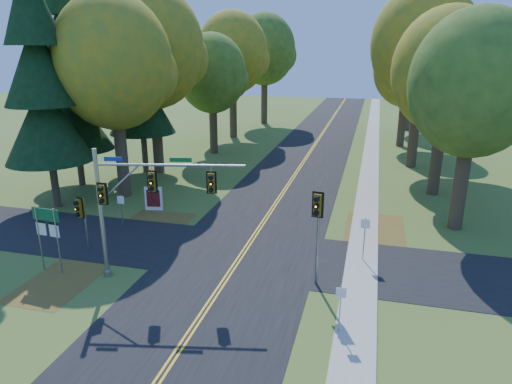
% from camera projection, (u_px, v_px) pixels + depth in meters
% --- Properties ---
extents(ground, '(160.00, 160.00, 0.00)m').
position_uv_depth(ground, '(232.00, 270.00, 22.56)').
color(ground, '#426022').
rests_on(ground, ground).
extents(road_main, '(8.00, 160.00, 0.02)m').
position_uv_depth(road_main, '(232.00, 270.00, 22.55)').
color(road_main, black).
rests_on(road_main, ground).
extents(road_cross, '(60.00, 6.00, 0.02)m').
position_uv_depth(road_cross, '(243.00, 253.00, 24.40)').
color(road_cross, black).
rests_on(road_cross, ground).
extents(centerline_left, '(0.10, 160.00, 0.01)m').
position_uv_depth(centerline_left, '(230.00, 270.00, 22.57)').
color(centerline_left, gold).
rests_on(centerline_left, road_main).
extents(centerline_right, '(0.10, 160.00, 0.01)m').
position_uv_depth(centerline_right, '(234.00, 270.00, 22.52)').
color(centerline_right, gold).
rests_on(centerline_right, road_main).
extents(sidewalk_east, '(1.60, 160.00, 0.06)m').
position_uv_depth(sidewalk_east, '(360.00, 286.00, 21.06)').
color(sidewalk_east, '#9E998E').
rests_on(sidewalk_east, ground).
extents(leaf_patch_w_near, '(4.00, 6.00, 0.00)m').
position_uv_depth(leaf_patch_w_near, '(150.00, 228.00, 27.80)').
color(leaf_patch_w_near, brown).
rests_on(leaf_patch_w_near, ground).
extents(leaf_patch_e, '(3.50, 8.00, 0.00)m').
position_uv_depth(leaf_patch_e, '(374.00, 237.00, 26.45)').
color(leaf_patch_e, brown).
rests_on(leaf_patch_e, ground).
extents(leaf_patch_w_far, '(3.00, 5.00, 0.00)m').
position_uv_depth(leaf_patch_w_far, '(62.00, 280.00, 21.59)').
color(leaf_patch_w_far, brown).
rests_on(leaf_patch_w_far, ground).
extents(tree_w_a, '(8.00, 8.00, 14.15)m').
position_uv_depth(tree_w_a, '(115.00, 63.00, 30.97)').
color(tree_w_a, '#38281C').
rests_on(tree_w_a, ground).
extents(tree_e_a, '(7.20, 7.20, 12.73)m').
position_uv_depth(tree_e_a, '(476.00, 85.00, 25.25)').
color(tree_e_a, '#38281C').
rests_on(tree_e_a, ground).
extents(tree_w_b, '(8.60, 8.60, 15.38)m').
position_uv_depth(tree_w_b, '(153.00, 49.00, 37.20)').
color(tree_w_b, '#38281C').
rests_on(tree_w_b, ground).
extents(tree_e_b, '(7.60, 7.60, 13.33)m').
position_uv_depth(tree_e_b, '(448.00, 71.00, 31.55)').
color(tree_e_b, '#38281C').
rests_on(tree_e_b, ground).
extents(tree_w_c, '(6.80, 6.80, 11.91)m').
position_uv_depth(tree_w_c, '(213.00, 74.00, 44.96)').
color(tree_w_c, '#38281C').
rests_on(tree_w_c, ground).
extents(tree_e_c, '(8.80, 8.80, 15.79)m').
position_uv_depth(tree_e_c, '(424.00, 45.00, 38.75)').
color(tree_e_c, '#38281C').
rests_on(tree_e_c, ground).
extents(tree_w_d, '(8.20, 8.20, 14.56)m').
position_uv_depth(tree_w_d, '(233.00, 53.00, 52.56)').
color(tree_w_d, '#38281C').
rests_on(tree_w_d, ground).
extents(tree_e_d, '(7.00, 7.00, 12.32)m').
position_uv_depth(tree_e_d, '(408.00, 69.00, 48.10)').
color(tree_e_d, '#38281C').
rests_on(tree_e_d, ground).
extents(tree_w_e, '(8.40, 8.40, 14.97)m').
position_uv_depth(tree_w_e, '(265.00, 50.00, 62.23)').
color(tree_w_e, '#38281C').
rests_on(tree_w_e, ground).
extents(tree_e_e, '(7.80, 7.80, 13.74)m').
position_uv_depth(tree_e_e, '(414.00, 57.00, 57.38)').
color(tree_e_e, '#38281C').
rests_on(tree_e_e, ground).
extents(pine_a, '(5.60, 5.60, 19.48)m').
position_uv_depth(pine_a, '(39.00, 69.00, 28.75)').
color(pine_a, '#38281C').
rests_on(pine_a, ground).
extents(pine_b, '(5.60, 5.60, 17.31)m').
position_uv_depth(pine_b, '(70.00, 80.00, 34.03)').
color(pine_b, '#38281C').
rests_on(pine_b, ground).
extents(pine_c, '(5.60, 5.60, 20.56)m').
position_uv_depth(pine_c, '(137.00, 57.00, 37.45)').
color(pine_c, '#38281C').
rests_on(pine_c, ground).
extents(traffic_mast, '(6.78, 1.81, 6.26)m').
position_uv_depth(traffic_mast, '(136.00, 197.00, 20.72)').
color(traffic_mast, '#95999D').
rests_on(traffic_mast, ground).
extents(east_signal_pole, '(0.53, 0.61, 4.58)m').
position_uv_depth(east_signal_pole, '(318.00, 215.00, 20.10)').
color(east_signal_pole, gray).
rests_on(east_signal_pole, ground).
extents(ped_signal_pole, '(0.49, 0.58, 3.20)m').
position_uv_depth(ped_signal_pole, '(81.00, 212.00, 23.59)').
color(ped_signal_pole, gray).
rests_on(ped_signal_pole, ground).
extents(route_sign_cluster, '(1.56, 0.22, 3.36)m').
position_uv_depth(route_sign_cluster, '(47.00, 226.00, 21.78)').
color(route_sign_cluster, gray).
rests_on(route_sign_cluster, ground).
extents(info_kiosk, '(1.18, 0.38, 1.62)m').
position_uv_depth(info_kiosk, '(154.00, 199.00, 30.60)').
color(info_kiosk, silver).
rests_on(info_kiosk, ground).
extents(reg_sign_e_north, '(0.45, 0.09, 2.37)m').
position_uv_depth(reg_sign_e_north, '(365.00, 232.00, 23.08)').
color(reg_sign_e_north, gray).
rests_on(reg_sign_e_north, ground).
extents(reg_sign_e_south, '(0.38, 0.09, 2.02)m').
position_uv_depth(reg_sign_e_south, '(340.00, 301.00, 17.26)').
color(reg_sign_e_south, gray).
rests_on(reg_sign_e_south, ground).
extents(reg_sign_w, '(0.44, 0.07, 2.30)m').
position_uv_depth(reg_sign_w, '(121.00, 206.00, 26.83)').
color(reg_sign_w, gray).
rests_on(reg_sign_w, ground).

